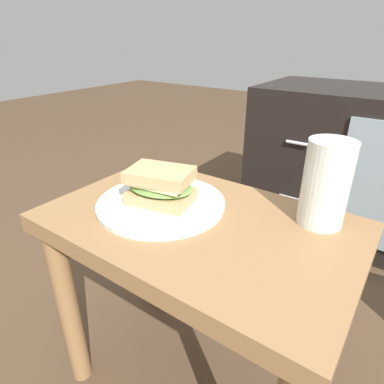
{
  "coord_description": "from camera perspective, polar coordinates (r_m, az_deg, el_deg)",
  "views": [
    {
      "loc": [
        0.29,
        -0.43,
        0.76
      ],
      "look_at": [
        -0.01,
        0.0,
        0.51
      ],
      "focal_mm": 30.76,
      "sensor_mm": 36.0,
      "label": 1
    }
  ],
  "objects": [
    {
      "name": "beer_glass",
      "position": [
        0.6,
        22.14,
        1.04
      ],
      "size": [
        0.08,
        0.08,
        0.15
      ],
      "color": "silver",
      "rests_on": "side_table"
    },
    {
      "name": "ground_plane",
      "position": [
        0.92,
        0.79,
        -30.05
      ],
      "size": [
        8.0,
        8.0,
        0.0
      ],
      "primitive_type": "plane",
      "color": "#4C3826"
    },
    {
      "name": "sandwich_front",
      "position": [
        0.63,
        -5.41,
        1.15
      ],
      "size": [
        0.14,
        0.11,
        0.07
      ],
      "color": "tan",
      "rests_on": "plate"
    },
    {
      "name": "side_table",
      "position": [
        0.65,
        0.99,
        -11.53
      ],
      "size": [
        0.56,
        0.36,
        0.46
      ],
      "color": "olive",
      "rests_on": "ground"
    },
    {
      "name": "plate",
      "position": [
        0.64,
        -5.27,
        -1.9
      ],
      "size": [
        0.25,
        0.25,
        0.01
      ],
      "primitive_type": "cylinder",
      "color": "silver",
      "rests_on": "side_table"
    },
    {
      "name": "tv_cabinet",
      "position": [
        1.46,
        29.97,
        3.38
      ],
      "size": [
        0.96,
        0.46,
        0.58
      ],
      "color": "black",
      "rests_on": "ground"
    }
  ]
}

